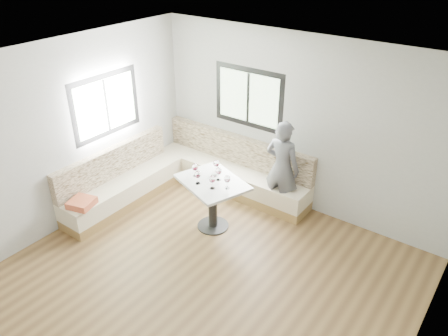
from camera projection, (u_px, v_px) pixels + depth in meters
The scene contains 11 objects.
room at pixel (192, 190), 5.03m from camera, with size 5.01×5.01×2.81m.
banquette at pixel (185, 177), 7.43m from camera, with size 2.90×2.80×0.95m.
table at pixel (213, 193), 6.47m from camera, with size 1.19×1.06×0.81m.
person at pixel (282, 168), 6.77m from camera, with size 0.57×0.38×1.57m, color #5A5B61.
olive_ramekin at pixel (214, 174), 6.52m from camera, with size 0.10×0.10×0.04m.
wine_glass_a at pixel (195, 168), 6.43m from camera, with size 0.09×0.09×0.21m.
wine_glass_b at pixel (198, 175), 6.24m from camera, with size 0.09×0.09×0.21m.
wine_glass_c at pixel (212, 180), 6.13m from camera, with size 0.09×0.09×0.21m.
wine_glass_d at pixel (219, 171), 6.33m from camera, with size 0.09×0.09×0.21m.
wine_glass_e at pixel (227, 179), 6.13m from camera, with size 0.09×0.09×0.21m.
wine_glass_f at pixel (216, 164), 6.54m from camera, with size 0.09×0.09×0.21m.
Camera 1 is at (2.76, -3.15, 4.07)m, focal length 35.00 mm.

